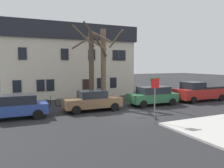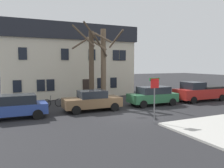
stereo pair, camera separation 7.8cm
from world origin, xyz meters
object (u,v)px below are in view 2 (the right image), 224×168
at_px(car_brown_sedan, 92,101).
at_px(pickup_truck_red, 200,92).
at_px(tree_bare_mid, 104,64).
at_px(car_blue_wagon, 14,106).
at_px(bicycle_leaning, 53,103).
at_px(building_main, 67,61).
at_px(street_sign_pole, 155,92).
at_px(car_green_wagon, 153,96).
at_px(tree_bare_near, 91,64).

distance_m(car_brown_sedan, pickup_truck_red, 11.69).
bearing_deg(car_brown_sedan, tree_bare_mid, 50.07).
bearing_deg(car_blue_wagon, bicycle_leaning, 44.76).
height_order(building_main, street_sign_pole, building_main).
bearing_deg(bicycle_leaning, car_green_wagon, -19.40).
bearing_deg(pickup_truck_red, car_brown_sedan, 179.76).
bearing_deg(pickup_truck_red, tree_bare_near, 167.12).
bearing_deg(tree_bare_near, car_blue_wagon, -157.96).
relative_size(car_green_wagon, street_sign_pole, 1.56).
bearing_deg(bicycle_leaning, pickup_truck_red, -11.90).
bearing_deg(car_blue_wagon, pickup_truck_red, 0.68).
distance_m(building_main, tree_bare_near, 8.28).
height_order(car_brown_sedan, bicycle_leaning, car_brown_sedan).
bearing_deg(tree_bare_mid, pickup_truck_red, -14.70).
relative_size(tree_bare_mid, car_green_wagon, 1.54).
bearing_deg(tree_bare_near, pickup_truck_red, -12.88).
xyz_separation_m(street_sign_pole, bicycle_leaning, (-4.74, 8.49, -1.67)).
height_order(car_blue_wagon, car_green_wagon, car_green_wagon).
relative_size(car_green_wagon, pickup_truck_red, 0.82).
xyz_separation_m(building_main, street_sign_pole, (1.56, -16.24, -2.12)).
bearing_deg(tree_bare_near, building_main, 91.61).
height_order(tree_bare_near, tree_bare_mid, tree_bare_near).
bearing_deg(car_green_wagon, tree_bare_mid, 146.79).
bearing_deg(pickup_truck_red, tree_bare_mid, 165.30).
distance_m(tree_bare_near, street_sign_pole, 8.27).
height_order(tree_bare_near, pickup_truck_red, tree_bare_near).
bearing_deg(pickup_truck_red, bicycle_leaning, 168.10).
xyz_separation_m(car_green_wagon, pickup_truck_red, (5.79, -0.02, 0.07)).
height_order(tree_bare_near, car_blue_wagon, tree_bare_near).
xyz_separation_m(tree_bare_near, car_green_wagon, (5.09, -2.47, -2.93)).
distance_m(tree_bare_near, tree_bare_mid, 1.26).
bearing_deg(street_sign_pole, bicycle_leaning, 119.17).
xyz_separation_m(building_main, car_blue_wagon, (-6.43, -10.97, -3.29)).
distance_m(car_brown_sedan, street_sign_pole, 6.05).
height_order(tree_bare_mid, car_brown_sedan, tree_bare_mid).
relative_size(car_blue_wagon, car_brown_sedan, 0.96).
height_order(car_green_wagon, pickup_truck_red, pickup_truck_red).
bearing_deg(bicycle_leaning, tree_bare_mid, -5.96).
height_order(building_main, pickup_truck_red, building_main).
height_order(car_blue_wagon, pickup_truck_red, pickup_truck_red).
xyz_separation_m(tree_bare_near, car_brown_sedan, (-0.81, -2.44, -2.99)).
height_order(tree_bare_mid, street_sign_pole, tree_bare_mid).
height_order(car_blue_wagon, street_sign_pole, street_sign_pole).
relative_size(car_brown_sedan, car_green_wagon, 1.02).
height_order(car_brown_sedan, car_green_wagon, car_green_wagon).
distance_m(tree_bare_mid, car_green_wagon, 5.42).
bearing_deg(car_green_wagon, car_brown_sedan, 179.70).
distance_m(tree_bare_mid, bicycle_leaning, 5.81).
height_order(tree_bare_mid, bicycle_leaning, tree_bare_mid).
distance_m(pickup_truck_red, street_sign_pole, 11.07).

